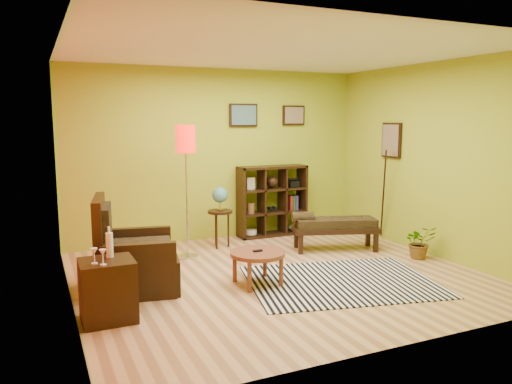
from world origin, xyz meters
name	(u,v)px	position (x,y,z in m)	size (l,w,h in m)	color
ground	(279,275)	(0.00, 0.00, 0.00)	(5.00, 5.00, 0.00)	tan
room_shell	(272,135)	(-0.09, 0.01, 1.80)	(5.04, 4.54, 2.82)	#97AA22
zebra_rug	(341,281)	(0.58, -0.55, 0.01)	(2.25, 1.69, 0.01)	silver
coffee_table	(258,256)	(-0.39, -0.21, 0.35)	(0.67, 0.67, 0.43)	brown
armchair	(132,261)	(-1.81, 0.24, 0.34)	(1.06, 1.06, 1.11)	black
side_cabinet	(108,290)	(-2.20, -0.59, 0.31)	(0.52, 0.47, 0.93)	black
floor_lamp	(186,151)	(-0.83, 1.27, 1.54)	(0.29, 0.29, 1.91)	silver
globe_table	(220,202)	(-0.19, 1.64, 0.72)	(0.39, 0.39, 0.95)	black
cube_shelf	(273,201)	(0.91, 2.03, 0.60)	(1.20, 0.35, 1.20)	black
bench	(333,225)	(1.32, 0.77, 0.38)	(1.38, 0.85, 0.60)	black
potted_plant	(420,246)	(2.20, -0.13, 0.19)	(0.43, 0.48, 0.38)	#26661E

